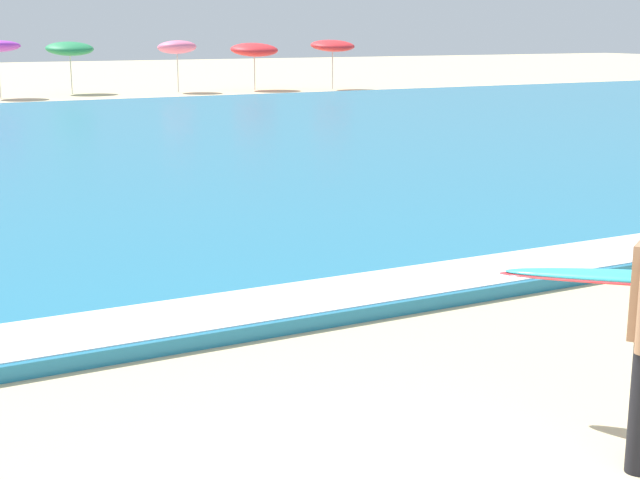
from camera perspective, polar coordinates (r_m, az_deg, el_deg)
name	(u,v)px	position (r m, az deg, el deg)	size (l,w,h in m)	color
surf_foam	(202,312)	(8.77, -7.31, -4.47)	(120.00, 1.06, 0.01)	white
beach_umbrella_4	(70,49)	(42.04, -15.25, 11.36)	(2.03, 2.08, 2.31)	beige
beach_umbrella_5	(177,47)	(42.07, -8.85, 11.72)	(1.72, 1.76, 2.34)	beige
beach_umbrella_6	(254,50)	(43.19, -4.10, 11.67)	(2.18, 2.22, 2.22)	beige
beach_umbrella_7	(333,46)	(43.60, 0.78, 11.94)	(2.05, 2.09, 2.35)	beige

